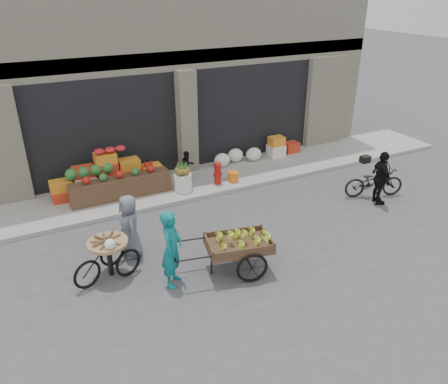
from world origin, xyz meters
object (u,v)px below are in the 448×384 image
tricycle_cart (108,253)px  cyclist (381,178)px  vendor_grey (130,226)px  seated_person (187,166)px  vendor_woman (172,249)px  pineapple_bin (183,182)px  bicycle (374,182)px  fire_hydrant (218,172)px  orange_bucket (233,177)px  banana_cart (236,243)px

tricycle_cart → cyclist: (7.49, -0.05, 0.20)m
vendor_grey → seated_person: bearing=138.4°
vendor_grey → vendor_woman: bearing=17.8°
pineapple_bin → vendor_grey: size_ratio=0.35×
pineapple_bin → bicycle: (4.84, -2.62, 0.08)m
tricycle_cart → cyclist: size_ratio=0.95×
vendor_woman → tricycle_cart: vendor_woman is taller
tricycle_cart → vendor_grey: size_ratio=0.97×
tricycle_cart → pineapple_bin: bearing=24.5°
pineapple_bin → seated_person: bearing=56.3°
pineapple_bin → fire_hydrant: 1.11m
seated_person → tricycle_cart: 4.83m
orange_bucket → cyclist: size_ratio=0.21×
vendor_grey → cyclist: (6.87, -0.60, 0.02)m
fire_hydrant → banana_cart: size_ratio=0.29×
banana_cart → cyclist: size_ratio=1.59×
banana_cart → bicycle: banana_cart is taller
cyclist → bicycle: bearing=-6.9°
vendor_woman → vendor_grey: bearing=54.7°
tricycle_cart → cyclist: 7.49m
orange_bucket → vendor_grey: bearing=-148.8°
seated_person → tricycle_cart: size_ratio=0.64×
tricycle_cart → seated_person: bearing=26.0°
pineapple_bin → vendor_grey: 3.31m
vendor_grey → bicycle: 7.08m
cyclist → orange_bucket: bearing=65.9°
orange_bucket → vendor_grey: 4.50m
orange_bucket → banana_cart: size_ratio=0.13×
pineapple_bin → orange_bucket: pineapple_bin is taller
fire_hydrant → cyclist: bearing=-40.0°
orange_bucket → vendor_grey: vendor_grey is taller
pineapple_bin → cyclist: size_ratio=0.34×
tricycle_cart → cyclist: cyclist is taller
seated_person → bicycle: 5.48m
banana_cart → vendor_grey: size_ratio=1.63×
banana_cart → fire_hydrant: bearing=81.2°
seated_person → bicycle: seated_person is taller
pineapple_bin → vendor_woman: vendor_woman is taller
orange_bucket → vendor_woman: size_ratio=0.19×
bicycle → cyclist: size_ratio=1.12×
vendor_grey → bicycle: (7.07, -0.20, -0.29)m
vendor_woman → cyclist: size_ratio=1.10×
bicycle → cyclist: bearing=173.1°
vendor_grey → tricycle_cart: bearing=-49.0°
vendor_grey → cyclist: cyclist is taller
vendor_woman → vendor_grey: 1.48m
pineapple_bin → tricycle_cart: tricycle_cart is taller
vendor_woman → vendor_grey: (-0.47, 1.40, -0.10)m
fire_hydrant → orange_bucket: bearing=-5.7°
fire_hydrant → bicycle: bicycle is taller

